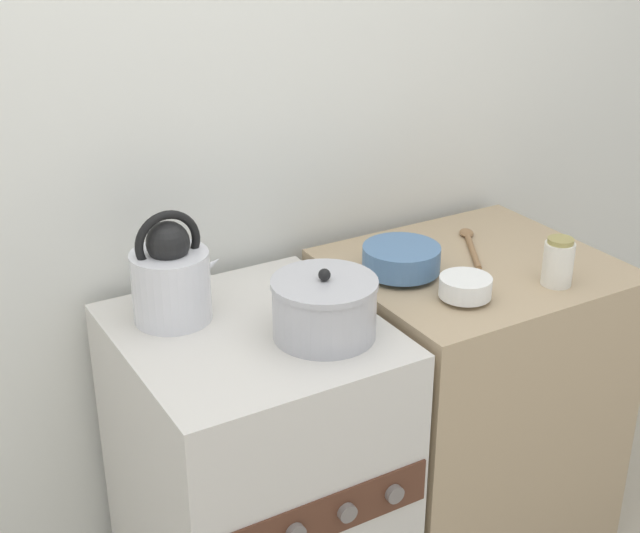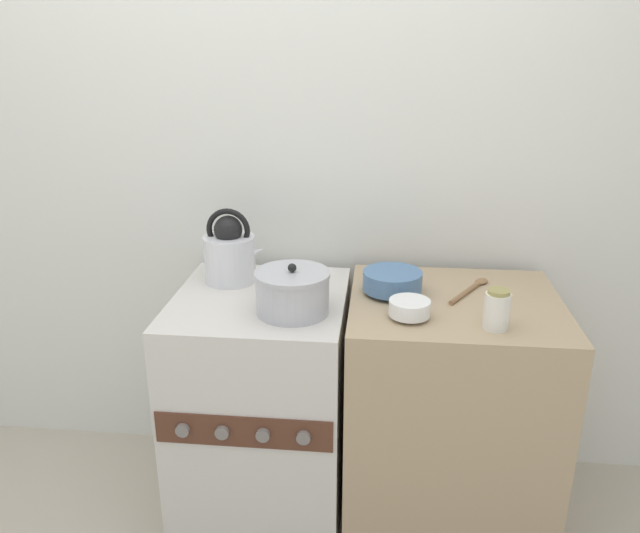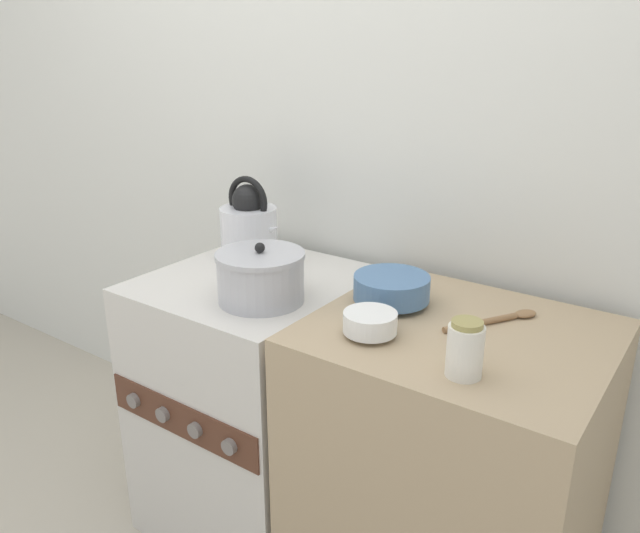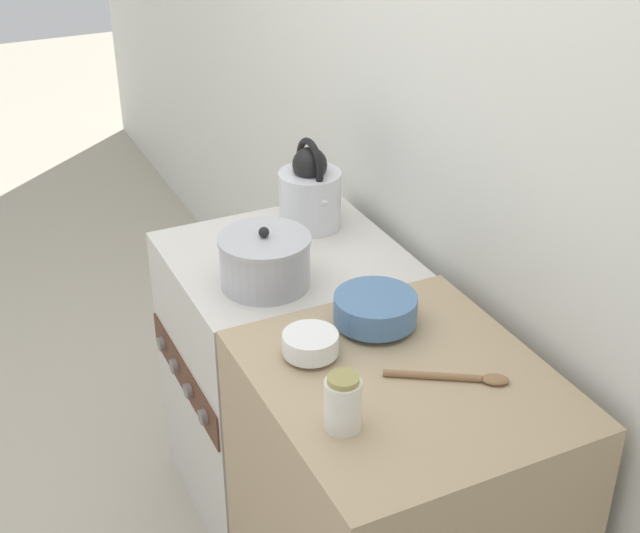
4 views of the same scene
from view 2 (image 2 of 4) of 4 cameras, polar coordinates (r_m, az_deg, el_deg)
wall_back at (r=2.41m, az=-4.10°, el=9.49°), size 7.00×0.06×2.50m
stove at (r=2.35m, az=-5.22°, el=-12.44°), size 0.59×0.66×0.86m
counter at (r=2.33m, az=11.55°, el=-13.00°), size 0.70×0.63×0.87m
kettle at (r=2.27m, az=-8.25°, el=1.25°), size 0.23×0.18×0.27m
cooking_pot at (r=2.00m, az=-2.53°, el=-2.35°), size 0.24×0.24×0.17m
enamel_bowl at (r=2.13m, az=6.63°, el=-1.33°), size 0.20×0.20×0.08m
small_ceramic_bowl at (r=1.95m, az=8.19°, el=-3.78°), size 0.13×0.13×0.06m
storage_jar at (r=1.93m, az=15.87°, el=-3.82°), size 0.08×0.08×0.12m
wooden_spoon at (r=2.22m, az=13.71°, el=-1.93°), size 0.17×0.25×0.02m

